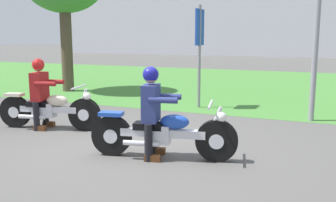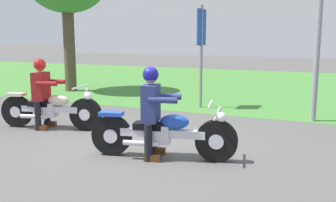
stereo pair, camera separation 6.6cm
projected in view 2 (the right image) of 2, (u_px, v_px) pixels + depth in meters
name	position (u px, v px, depth m)	size (l,w,h in m)	color
ground	(135.00, 148.00, 6.29)	(120.00, 120.00, 0.00)	#565451
grass_verge	(250.00, 84.00, 14.53)	(60.00, 12.00, 0.01)	#478438
motorcycle_lead	(163.00, 133.00, 5.72)	(2.22, 0.79, 0.87)	black
rider_lead	(152.00, 105.00, 5.68)	(0.61, 0.54, 1.39)	black
motorcycle_follow	(51.00, 109.00, 7.56)	(2.11, 0.77, 0.88)	black
rider_follow	(42.00, 88.00, 7.52)	(0.61, 0.54, 1.40)	black
sign_banner	(201.00, 40.00, 9.58)	(0.08, 0.60, 2.60)	gray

